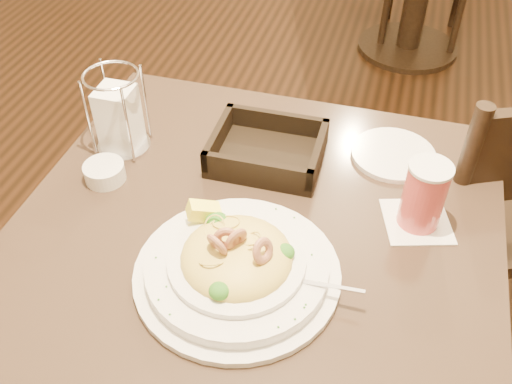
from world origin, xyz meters
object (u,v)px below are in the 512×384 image
(main_table, at_px, (253,307))
(butter_ramekin, at_px, (105,172))
(drink_glass, at_px, (424,196))
(napkin_caddy, at_px, (119,117))
(bread_basket, at_px, (267,152))
(pasta_bowl, at_px, (237,263))
(side_plate, at_px, (393,154))
(dining_chair_near, at_px, (484,213))

(main_table, relative_size, butter_ramekin, 10.97)
(drink_glass, relative_size, napkin_caddy, 0.83)
(main_table, bearing_deg, bread_basket, 97.89)
(pasta_bowl, bearing_deg, side_plate, 60.55)
(pasta_bowl, xyz_separation_m, side_plate, (0.22, 0.40, -0.03))
(pasta_bowl, relative_size, napkin_caddy, 2.16)
(drink_glass, bearing_deg, dining_chair_near, 60.80)
(drink_glass, relative_size, butter_ramekin, 1.84)
(main_table, xyz_separation_m, bread_basket, (-0.03, 0.21, 0.26))
(main_table, bearing_deg, drink_glass, 20.02)
(dining_chair_near, distance_m, napkin_caddy, 0.93)
(dining_chair_near, bearing_deg, pasta_bowl, 24.66)
(dining_chair_near, height_order, bread_basket, dining_chair_near)
(napkin_caddy, bearing_deg, pasta_bowl, -38.71)
(dining_chair_near, bearing_deg, drink_glass, 36.27)
(drink_glass, bearing_deg, pasta_bowl, -143.46)
(bread_basket, bearing_deg, main_table, -82.11)
(drink_glass, bearing_deg, butter_ramekin, -175.52)
(drink_glass, distance_m, side_plate, 0.20)
(pasta_bowl, distance_m, bread_basket, 0.31)
(napkin_caddy, xyz_separation_m, side_plate, (0.57, 0.12, -0.07))
(dining_chair_near, distance_m, side_plate, 0.39)
(main_table, distance_m, drink_glass, 0.43)
(pasta_bowl, relative_size, bread_basket, 1.72)
(main_table, bearing_deg, side_plate, 51.97)
(main_table, xyz_separation_m, dining_chair_near, (0.48, 0.44, -0.02))
(bread_basket, distance_m, side_plate, 0.27)
(main_table, height_order, napkin_caddy, napkin_caddy)
(main_table, distance_m, bread_basket, 0.33)
(bread_basket, xyz_separation_m, butter_ramekin, (-0.30, -0.15, -0.00))
(napkin_caddy, bearing_deg, drink_glass, -5.51)
(drink_glass, xyz_separation_m, side_plate, (-0.06, 0.18, -0.06))
(dining_chair_near, relative_size, napkin_caddy, 5.13)
(butter_ramekin, bearing_deg, dining_chair_near, 25.66)
(main_table, xyz_separation_m, drink_glass, (0.29, 0.11, 0.31))
(main_table, relative_size, pasta_bowl, 2.29)
(napkin_caddy, relative_size, side_plate, 1.02)
(pasta_bowl, distance_m, napkin_caddy, 0.44)
(bread_basket, height_order, napkin_caddy, napkin_caddy)
(pasta_bowl, height_order, butter_ramekin, pasta_bowl)
(drink_glass, xyz_separation_m, bread_basket, (-0.32, 0.10, -0.05))
(napkin_caddy, xyz_separation_m, butter_ramekin, (0.01, -0.11, -0.06))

